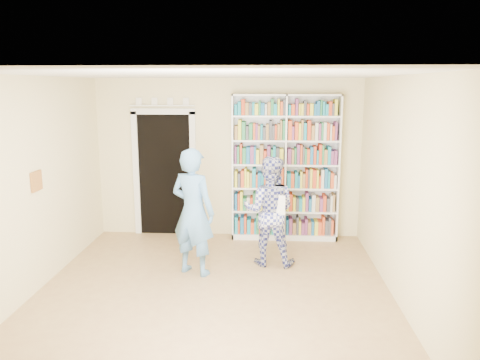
# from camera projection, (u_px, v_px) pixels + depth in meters

# --- Properties ---
(floor) EXTENTS (5.00, 5.00, 0.00)m
(floor) POSITION_uv_depth(u_px,v_px,m) (212.00, 296.00, 5.83)
(floor) COLOR #966D48
(floor) RESTS_ON ground
(ceiling) EXTENTS (5.00, 5.00, 0.00)m
(ceiling) POSITION_uv_depth(u_px,v_px,m) (210.00, 75.00, 5.29)
(ceiling) COLOR white
(ceiling) RESTS_ON wall_back
(wall_back) EXTENTS (4.50, 0.00, 4.50)m
(wall_back) POSITION_uv_depth(u_px,v_px,m) (228.00, 159.00, 8.01)
(wall_back) COLOR beige
(wall_back) RESTS_ON floor
(wall_left) EXTENTS (0.00, 5.00, 5.00)m
(wall_left) POSITION_uv_depth(u_px,v_px,m) (27.00, 188.00, 5.68)
(wall_left) COLOR beige
(wall_left) RESTS_ON floor
(wall_right) EXTENTS (0.00, 5.00, 5.00)m
(wall_right) POSITION_uv_depth(u_px,v_px,m) (403.00, 193.00, 5.44)
(wall_right) COLOR beige
(wall_right) RESTS_ON floor
(bookshelf) EXTENTS (1.78, 0.33, 2.44)m
(bookshelf) POSITION_uv_depth(u_px,v_px,m) (285.00, 167.00, 7.82)
(bookshelf) COLOR white
(bookshelf) RESTS_ON floor
(doorway) EXTENTS (1.10, 0.08, 2.43)m
(doorway) POSITION_uv_depth(u_px,v_px,m) (165.00, 168.00, 8.08)
(doorway) COLOR black
(doorway) RESTS_ON floor
(wall_art) EXTENTS (0.03, 0.25, 0.25)m
(wall_art) POSITION_uv_depth(u_px,v_px,m) (36.00, 181.00, 5.87)
(wall_art) COLOR brown
(wall_art) RESTS_ON wall_left
(man_blue) EXTENTS (0.76, 0.65, 1.77)m
(man_blue) POSITION_uv_depth(u_px,v_px,m) (193.00, 212.00, 6.39)
(man_blue) COLOR #5183B5
(man_blue) RESTS_ON floor
(man_plaid) EXTENTS (0.84, 0.69, 1.60)m
(man_plaid) POSITION_uv_depth(u_px,v_px,m) (269.00, 211.00, 6.75)
(man_plaid) COLOR navy
(man_plaid) RESTS_ON floor
(paper_sheet) EXTENTS (0.20, 0.03, 0.28)m
(paper_sheet) POSITION_uv_depth(u_px,v_px,m) (278.00, 205.00, 6.51)
(paper_sheet) COLOR white
(paper_sheet) RESTS_ON man_plaid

